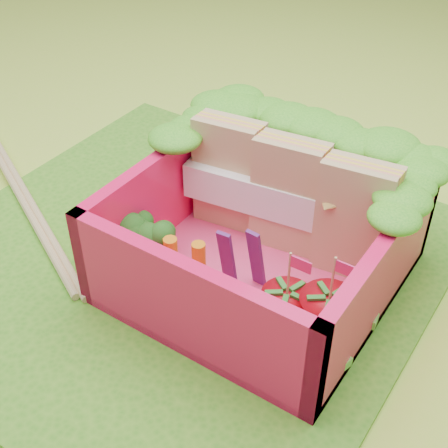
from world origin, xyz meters
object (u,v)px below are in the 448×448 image
strawberry_left (286,311)px  chopsticks (23,194)px  strawberry_right (327,319)px  bento_box (262,236)px  sandwich_stack (289,196)px  broccoli (146,235)px

strawberry_left → chopsticks: strawberry_left is taller
strawberry_right → chopsticks: size_ratio=0.26×
strawberry_right → bento_box: bearing=153.0°
strawberry_left → chopsticks: size_ratio=0.25×
sandwich_stack → chopsticks: sandwich_stack is taller
strawberry_left → chopsticks: (-1.89, 0.09, -0.15)m
broccoli → chopsticks: broccoli is taller
sandwich_stack → broccoli: 0.76m
bento_box → broccoli: bento_box is taller
bento_box → strawberry_left: (0.31, -0.30, -0.10)m
sandwich_stack → chopsticks: size_ratio=0.60×
strawberry_left → strawberry_right: 0.19m
broccoli → strawberry_right: strawberry_right is taller
strawberry_left → strawberry_right: (0.18, 0.05, 0.01)m
sandwich_stack → strawberry_left: bearing=-61.3°
strawberry_left → strawberry_right: size_ratio=0.94×
sandwich_stack → bento_box: bearing=-91.1°
sandwich_stack → strawberry_left: size_ratio=2.45×
bento_box → strawberry_left: bento_box is taller
chopsticks → strawberry_left: bearing=-2.8°
sandwich_stack → strawberry_right: sandwich_stack is taller
broccoli → strawberry_left: strawberry_left is taller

